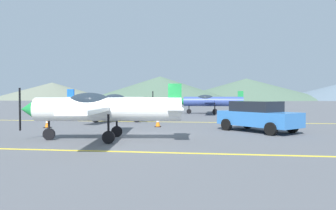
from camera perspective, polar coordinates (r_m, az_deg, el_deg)
name	(u,v)px	position (r m, az deg, el deg)	size (l,w,h in m)	color
ground_plane	(146,137)	(14.25, -3.98, -5.98)	(400.00, 400.00, 0.00)	#54565B
apron_line_near	(125,152)	(10.71, -7.91, -8.50)	(80.00, 0.16, 0.01)	yellow
apron_line_far	(170,122)	(22.67, 0.30, -3.13)	(80.00, 0.16, 0.01)	yellow
airplane_near	(102,108)	(13.56, -12.00, -0.61)	(7.08, 8.12, 2.43)	white
airplane_mid	(108,103)	(23.34, -11.04, 0.33)	(7.08, 8.11, 2.43)	silver
airplane_far	(211,101)	(33.16, 7.83, 0.72)	(7.01, 8.08, 2.43)	#33478C
car_sedan	(258,116)	(17.18, 16.15, -1.91)	(4.29, 4.34, 1.62)	#3372BF
traffic_cone_front	(47,123)	(19.81, -21.29, -3.11)	(0.36, 0.36, 0.59)	black
traffic_cone_side	(158,122)	(19.04, -1.88, -3.18)	(0.36, 0.36, 0.59)	black
hill_left	(52,91)	(171.52, -20.51, 2.40)	(61.39, 61.39, 8.95)	slate
hill_centerleft	(160,88)	(132.59, -1.46, 3.06)	(64.23, 64.23, 10.33)	#4C6651
hill_centerright	(246,89)	(160.26, 14.21, 2.83)	(76.68, 76.68, 10.74)	#4C6651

